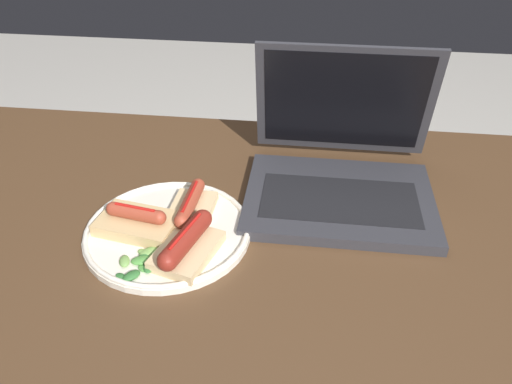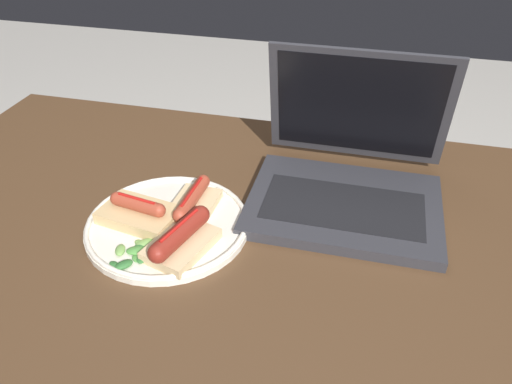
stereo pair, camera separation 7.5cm
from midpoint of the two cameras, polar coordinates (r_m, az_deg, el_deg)
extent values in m
cube|color=#4C331E|center=(0.78, 5.92, -6.01)|extent=(1.38, 0.73, 0.04)
cylinder|color=#4C331E|center=(1.40, -18.48, -5.32)|extent=(0.05, 0.05, 0.68)
cube|color=#2D2D33|center=(0.83, 12.56, -1.61)|extent=(0.31, 0.23, 0.02)
cube|color=black|center=(0.81, 12.58, -1.62)|extent=(0.25, 0.12, 0.00)
cube|color=#2D2D33|center=(0.89, 14.06, 9.45)|extent=(0.31, 0.05, 0.21)
cube|color=black|center=(0.88, 14.05, 9.39)|extent=(0.28, 0.04, 0.19)
cylinder|color=silver|center=(0.78, -7.34, -3.94)|extent=(0.25, 0.25, 0.01)
torus|color=silver|center=(0.77, -7.38, -3.52)|extent=(0.25, 0.25, 0.01)
cube|color=#D6B784|center=(0.79, -4.56, -1.79)|extent=(0.07, 0.10, 0.01)
cylinder|color=#9E3D28|center=(0.78, -4.62, -0.74)|extent=(0.03, 0.10, 0.02)
sphere|color=#9E3D28|center=(0.82, -3.46, 1.13)|extent=(0.02, 0.02, 0.02)
sphere|color=#9E3D28|center=(0.75, -5.89, -2.79)|extent=(0.02, 0.02, 0.02)
cylinder|color=red|center=(0.78, -4.66, -0.08)|extent=(0.01, 0.08, 0.01)
cube|color=tan|center=(0.78, -10.55, -2.69)|extent=(0.13, 0.09, 0.02)
cylinder|color=#9E3D28|center=(0.77, -10.71, -1.50)|extent=(0.08, 0.03, 0.02)
sphere|color=#9E3D28|center=(0.75, -8.29, -2.20)|extent=(0.02, 0.02, 0.02)
sphere|color=#9E3D28|center=(0.79, -13.01, -0.82)|extent=(0.02, 0.02, 0.02)
cylinder|color=red|center=(0.76, -10.80, -0.85)|extent=(0.06, 0.02, 0.01)
cube|color=#D6B784|center=(0.72, -5.58, -6.15)|extent=(0.10, 0.12, 0.02)
cylinder|color=maroon|center=(0.71, -5.68, -4.82)|extent=(0.05, 0.10, 0.03)
sphere|color=maroon|center=(0.68, -8.08, -7.08)|extent=(0.03, 0.03, 0.03)
sphere|color=maroon|center=(0.74, -3.50, -2.72)|extent=(0.03, 0.03, 0.03)
cylinder|color=red|center=(0.70, -5.75, -3.93)|extent=(0.03, 0.08, 0.01)
ellipsoid|color=#4C8E3D|center=(0.72, -10.66, -7.63)|extent=(0.02, 0.02, 0.00)
ellipsoid|color=#709E4C|center=(0.73, -12.45, -6.62)|extent=(0.02, 0.03, 0.01)
ellipsoid|color=#2D662D|center=(0.72, -9.83, -7.43)|extent=(0.02, 0.03, 0.01)
ellipsoid|color=#2D662D|center=(0.73, -10.40, -6.41)|extent=(0.02, 0.03, 0.01)
ellipsoid|color=#709E4C|center=(0.74, -9.74, -5.90)|extent=(0.03, 0.03, 0.01)
ellipsoid|color=#2D662D|center=(0.71, -13.01, -8.21)|extent=(0.02, 0.02, 0.00)
ellipsoid|color=#4C8E3D|center=(0.73, -10.65, -6.72)|extent=(0.03, 0.03, 0.01)
ellipsoid|color=#2D662D|center=(0.71, -11.93, -8.26)|extent=(0.03, 0.03, 0.01)
ellipsoid|color=#709E4C|center=(0.74, -10.26, -5.89)|extent=(0.02, 0.02, 0.01)
camera|label=1|loc=(0.04, -87.14, 2.01)|focal=35.00mm
camera|label=2|loc=(0.04, 92.86, -2.01)|focal=35.00mm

